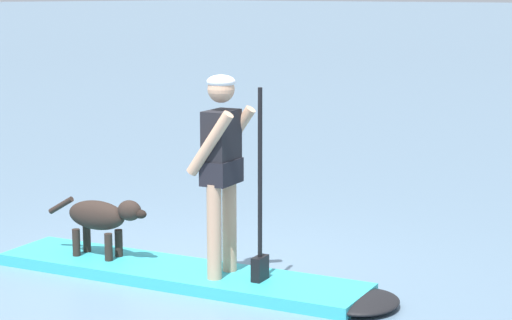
% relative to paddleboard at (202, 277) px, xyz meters
% --- Properties ---
extents(ground_plane, '(400.00, 400.00, 0.00)m').
position_rel_paddleboard_xyz_m(ground_plane, '(-0.22, -0.06, -0.05)').
color(ground_plane, slate).
extents(paddleboard, '(3.67, 1.58, 0.10)m').
position_rel_paddleboard_xyz_m(paddleboard, '(0.00, 0.00, 0.00)').
color(paddleboard, '#33B2BF').
rests_on(paddleboard, ground_plane).
extents(person_paddler, '(0.66, 0.56, 1.66)m').
position_rel_paddleboard_xyz_m(person_paddler, '(0.21, 0.05, 1.00)').
color(person_paddler, tan).
rests_on(person_paddler, paddleboard).
extents(dog, '(1.02, 0.37, 0.54)m').
position_rel_paddleboard_xyz_m(dog, '(-0.98, -0.26, 0.41)').
color(dog, '#2D231E').
rests_on(dog, paddleboard).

